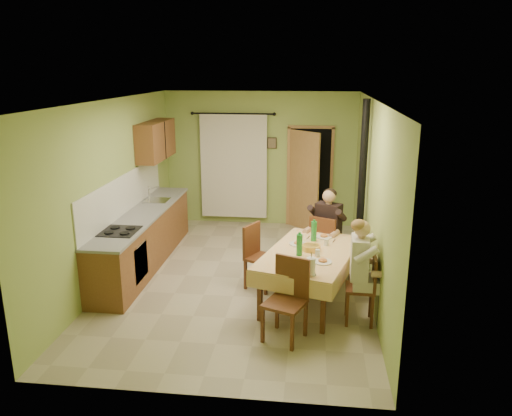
# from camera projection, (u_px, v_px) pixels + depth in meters

# --- Properties ---
(floor) EXTENTS (4.00, 6.00, 0.01)m
(floor) POSITION_uv_depth(u_px,v_px,m) (240.00, 278.00, 8.01)
(floor) COLOR tan
(floor) RESTS_ON ground
(room_shell) EXTENTS (4.04, 6.04, 2.82)m
(room_shell) POSITION_uv_depth(u_px,v_px,m) (239.00, 167.00, 7.51)
(room_shell) COLOR #99B25B
(room_shell) RESTS_ON ground
(kitchen_run) EXTENTS (0.64, 3.64, 1.56)m
(kitchen_run) POSITION_uv_depth(u_px,v_px,m) (144.00, 238.00, 8.45)
(kitchen_run) COLOR brown
(kitchen_run) RESTS_ON ground
(upper_cabinets) EXTENTS (0.35, 1.40, 0.70)m
(upper_cabinets) POSITION_uv_depth(u_px,v_px,m) (156.00, 140.00, 9.31)
(upper_cabinets) COLOR brown
(upper_cabinets) RESTS_ON room_shell
(curtain) EXTENTS (1.70, 0.07, 2.22)m
(curtain) POSITION_uv_depth(u_px,v_px,m) (234.00, 166.00, 10.50)
(curtain) COLOR black
(curtain) RESTS_ON ground
(doorway) EXTENTS (0.96, 0.62, 2.15)m
(doorway) POSITION_uv_depth(u_px,v_px,m) (307.00, 178.00, 10.32)
(doorway) COLOR black
(doorway) RESTS_ON ground
(dining_table) EXTENTS (1.62, 2.14, 0.76)m
(dining_table) POSITION_uv_depth(u_px,v_px,m) (309.00, 276.00, 7.13)
(dining_table) COLOR #E6B67A
(dining_table) RESTS_ON ground
(tableware) EXTENTS (0.63, 1.65, 0.33)m
(tableware) POSITION_uv_depth(u_px,v_px,m) (309.00, 250.00, 6.91)
(tableware) COLOR white
(tableware) RESTS_ON dining_table
(chair_far) EXTENTS (0.58, 0.58, 1.00)m
(chair_far) POSITION_uv_depth(u_px,v_px,m) (326.00, 257.00, 8.11)
(chair_far) COLOR #562D17
(chair_far) RESTS_ON ground
(chair_near) EXTENTS (0.60, 0.60, 1.02)m
(chair_near) POSITION_uv_depth(u_px,v_px,m) (285.00, 317.00, 6.15)
(chair_near) COLOR #562D17
(chair_near) RESTS_ON ground
(chair_right) EXTENTS (0.39, 0.39, 0.93)m
(chair_right) POSITION_uv_depth(u_px,v_px,m) (360.00, 302.00, 6.56)
(chair_right) COLOR #562D17
(chair_right) RESTS_ON ground
(chair_left) EXTENTS (0.57, 0.57, 0.99)m
(chair_left) POSITION_uv_depth(u_px,v_px,m) (261.00, 270.00, 7.60)
(chair_left) COLOR #562D17
(chair_left) RESTS_ON ground
(man_far) EXTENTS (0.65, 0.61, 1.39)m
(man_far) POSITION_uv_depth(u_px,v_px,m) (327.00, 222.00, 7.96)
(man_far) COLOR black
(man_far) RESTS_ON chair_far
(man_right) EXTENTS (0.47, 0.59, 1.39)m
(man_right) POSITION_uv_depth(u_px,v_px,m) (362.00, 260.00, 6.40)
(man_right) COLOR beige
(man_right) RESTS_ON chair_right
(stove_flue) EXTENTS (0.24, 0.24, 2.80)m
(stove_flue) POSITION_uv_depth(u_px,v_px,m) (360.00, 210.00, 8.09)
(stove_flue) COLOR black
(stove_flue) RESTS_ON ground
(picture_back) EXTENTS (0.19, 0.03, 0.23)m
(picture_back) POSITION_uv_depth(u_px,v_px,m) (272.00, 143.00, 10.34)
(picture_back) COLOR black
(picture_back) RESTS_ON room_shell
(picture_right) EXTENTS (0.03, 0.31, 0.21)m
(picture_right) POSITION_uv_depth(u_px,v_px,m) (364.00, 154.00, 8.43)
(picture_right) COLOR brown
(picture_right) RESTS_ON room_shell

